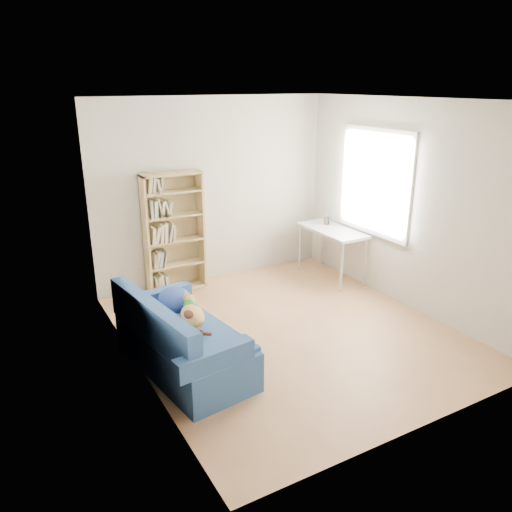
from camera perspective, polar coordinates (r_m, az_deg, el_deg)
The scene contains 6 objects.
ground at distance 5.93m, azimuth 3.69°, elevation -8.56°, with size 4.00×4.00×0.00m, color #AE784E.
room_shell at distance 5.45m, azimuth 4.75°, elevation 7.24°, with size 3.54×4.04×2.62m.
sofa at distance 5.14m, azimuth -8.62°, elevation -9.49°, with size 0.99×1.73×0.80m.
bookshelf at distance 6.92m, azimuth -9.33°, elevation 2.17°, with size 0.82×0.26×1.64m.
desk at distance 7.34m, azimuth 8.68°, elevation 2.46°, with size 0.51×1.12×0.75m.
pen_cup at distance 7.54m, azimuth 8.09°, elevation 4.11°, with size 0.09×0.09×0.17m.
Camera 1 is at (-2.88, -4.38, 2.77)m, focal length 35.00 mm.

